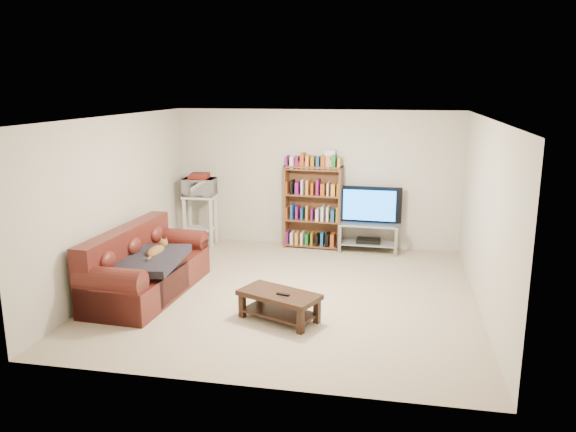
% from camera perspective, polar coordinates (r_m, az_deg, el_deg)
% --- Properties ---
extents(floor, '(5.00, 5.00, 0.00)m').
position_cam_1_polar(floor, '(7.83, 0.16, -7.83)').
color(floor, '#BDAC8D').
rests_on(floor, ground).
extents(ceiling, '(5.00, 5.00, 0.00)m').
position_cam_1_polar(ceiling, '(7.33, 0.17, 9.98)').
color(ceiling, white).
rests_on(ceiling, ground).
extents(wall_back, '(5.00, 0.00, 5.00)m').
position_cam_1_polar(wall_back, '(9.91, 2.89, 3.81)').
color(wall_back, beige).
rests_on(wall_back, ground).
extents(wall_front, '(5.00, 0.00, 5.00)m').
position_cam_1_polar(wall_front, '(5.14, -5.09, -5.10)').
color(wall_front, beige).
rests_on(wall_front, ground).
extents(wall_left, '(0.00, 5.00, 5.00)m').
position_cam_1_polar(wall_left, '(8.32, -17.01, 1.44)').
color(wall_left, beige).
rests_on(wall_left, ground).
extents(wall_right, '(0.00, 5.00, 5.00)m').
position_cam_1_polar(wall_right, '(7.45, 19.42, -0.05)').
color(wall_right, beige).
rests_on(wall_right, ground).
extents(sofa, '(1.04, 2.18, 0.91)m').
position_cam_1_polar(sofa, '(7.97, -14.52, -5.43)').
color(sofa, '#4F1A14').
rests_on(sofa, floor).
extents(blanket, '(0.86, 1.09, 0.19)m').
position_cam_1_polar(blanket, '(7.70, -13.92, -4.36)').
color(blanket, black).
rests_on(blanket, sofa).
extents(cat, '(0.26, 0.59, 0.17)m').
position_cam_1_polar(cat, '(7.85, -13.29, -3.54)').
color(cat, brown).
rests_on(cat, sofa).
extents(coffee_table, '(1.09, 0.83, 0.35)m').
position_cam_1_polar(coffee_table, '(6.90, -0.90, -8.62)').
color(coffee_table, black).
rests_on(coffee_table, floor).
extents(remote, '(0.17, 0.08, 0.02)m').
position_cam_1_polar(remote, '(6.77, -0.50, -7.95)').
color(remote, black).
rests_on(remote, coffee_table).
extents(tv_stand, '(1.01, 0.48, 0.50)m').
position_cam_1_polar(tv_stand, '(9.74, 8.20, -1.65)').
color(tv_stand, '#999EA3').
rests_on(tv_stand, floor).
extents(television, '(1.08, 0.17, 0.62)m').
position_cam_1_polar(television, '(9.63, 8.29, 1.06)').
color(television, black).
rests_on(television, tv_stand).
extents(dvd_player, '(0.41, 0.29, 0.06)m').
position_cam_1_polar(dvd_player, '(9.78, 8.17, -2.50)').
color(dvd_player, black).
rests_on(dvd_player, tv_stand).
extents(bookshelf, '(1.02, 0.37, 1.46)m').
position_cam_1_polar(bookshelf, '(9.80, 2.57, 1.02)').
color(bookshelf, brown).
rests_on(bookshelf, floor).
extents(shelf_clutter, '(0.75, 0.24, 0.28)m').
position_cam_1_polar(shelf_clutter, '(9.66, 3.20, 5.71)').
color(shelf_clutter, silver).
rests_on(shelf_clutter, bookshelf).
extents(microwave_stand, '(0.58, 0.44, 0.90)m').
position_cam_1_polar(microwave_stand, '(10.14, -8.89, 0.28)').
color(microwave_stand, silver).
rests_on(microwave_stand, floor).
extents(microwave, '(0.57, 0.40, 0.31)m').
position_cam_1_polar(microwave, '(10.04, -8.99, 2.94)').
color(microwave, silver).
rests_on(microwave, microwave_stand).
extents(game_boxes, '(0.34, 0.30, 0.05)m').
position_cam_1_polar(game_boxes, '(10.01, -9.03, 3.94)').
color(game_boxes, maroon).
rests_on(game_boxes, microwave).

